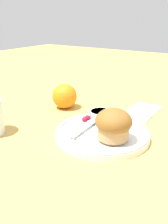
% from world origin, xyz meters
% --- Properties ---
extents(ground_plane, '(3.00, 3.00, 0.00)m').
position_xyz_m(ground_plane, '(0.00, 0.00, 0.00)').
color(ground_plane, tan).
extents(plate, '(0.22, 0.22, 0.02)m').
position_xyz_m(plate, '(0.00, 0.01, 0.01)').
color(plate, white).
rests_on(plate, ground_plane).
extents(muffin, '(0.08, 0.08, 0.07)m').
position_xyz_m(muffin, '(-0.02, -0.03, 0.05)').
color(muffin, tan).
rests_on(muffin, plate).
extents(cream_ramekin, '(0.06, 0.06, 0.02)m').
position_xyz_m(cream_ramekin, '(0.05, 0.05, 0.03)').
color(cream_ramekin, silver).
rests_on(cream_ramekin, plate).
extents(berry_pair, '(0.03, 0.01, 0.01)m').
position_xyz_m(berry_pair, '(0.02, 0.07, 0.03)').
color(berry_pair, maroon).
rests_on(berry_pair, plate).
extents(butter_knife, '(0.16, 0.02, 0.00)m').
position_xyz_m(butter_knife, '(0.01, 0.05, 0.02)').
color(butter_knife, silver).
rests_on(butter_knife, plate).
extents(orange_fruit, '(0.08, 0.08, 0.08)m').
position_xyz_m(orange_fruit, '(0.11, 0.21, 0.04)').
color(orange_fruit, orange).
rests_on(orange_fruit, ground_plane).
extents(folded_napkin, '(0.15, 0.08, 0.01)m').
position_xyz_m(folded_napkin, '(0.21, -0.01, 0.00)').
color(folded_napkin, white).
rests_on(folded_napkin, ground_plane).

